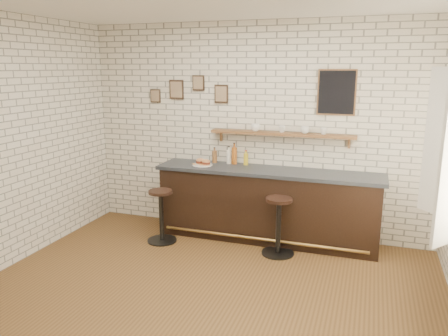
% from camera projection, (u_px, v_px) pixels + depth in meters
% --- Properties ---
extents(ground, '(5.00, 5.00, 0.00)m').
position_uv_depth(ground, '(205.00, 293.00, 4.70)').
color(ground, brown).
rests_on(ground, ground).
extents(bar_counter, '(3.10, 0.65, 1.01)m').
position_uv_depth(bar_counter, '(267.00, 205.00, 6.06)').
color(bar_counter, black).
rests_on(bar_counter, ground).
extents(sandwich_plate, '(0.28, 0.28, 0.01)m').
position_uv_depth(sandwich_plate, '(202.00, 165.00, 6.21)').
color(sandwich_plate, white).
rests_on(sandwich_plate, bar_counter).
extents(ciabatta_sandwich, '(0.24, 0.17, 0.08)m').
position_uv_depth(ciabatta_sandwich, '(203.00, 162.00, 6.19)').
color(ciabatta_sandwich, tan).
rests_on(ciabatta_sandwich, sandwich_plate).
extents(potato_chips, '(0.26, 0.18, 0.00)m').
position_uv_depth(potato_chips, '(201.00, 164.00, 6.21)').
color(potato_chips, '#EDA953').
rests_on(potato_chips, sandwich_plate).
extents(bitters_bottle_brown, '(0.07, 0.07, 0.23)m').
position_uv_depth(bitters_bottle_brown, '(215.00, 156.00, 6.36)').
color(bitters_bottle_brown, brown).
rests_on(bitters_bottle_brown, bar_counter).
extents(bitters_bottle_white, '(0.07, 0.07, 0.25)m').
position_uv_depth(bitters_bottle_white, '(229.00, 157.00, 6.29)').
color(bitters_bottle_white, white).
rests_on(bitters_bottle_white, bar_counter).
extents(bitters_bottle_amber, '(0.08, 0.08, 0.31)m').
position_uv_depth(bitters_bottle_amber, '(234.00, 155.00, 6.26)').
color(bitters_bottle_amber, '#974D18').
rests_on(bitters_bottle_amber, bar_counter).
extents(condiment_bottle_yellow, '(0.07, 0.07, 0.21)m').
position_uv_depth(condiment_bottle_yellow, '(246.00, 159.00, 6.22)').
color(condiment_bottle_yellow, gold).
rests_on(condiment_bottle_yellow, bar_counter).
extents(bar_stool_left, '(0.41, 0.41, 0.74)m').
position_uv_depth(bar_stool_left, '(161.00, 214.00, 6.02)').
color(bar_stool_left, black).
rests_on(bar_stool_left, ground).
extents(bar_stool_right, '(0.42, 0.42, 0.76)m').
position_uv_depth(bar_stool_right, '(278.00, 224.00, 5.60)').
color(bar_stool_right, black).
rests_on(bar_stool_right, ground).
extents(wall_shelf, '(2.00, 0.18, 0.18)m').
position_uv_depth(wall_shelf, '(281.00, 134.00, 5.99)').
color(wall_shelf, brown).
rests_on(wall_shelf, ground).
extents(shelf_cup_a, '(0.16, 0.16, 0.10)m').
position_uv_depth(shelf_cup_a, '(255.00, 128.00, 6.09)').
color(shelf_cup_a, white).
rests_on(shelf_cup_a, wall_shelf).
extents(shelf_cup_b, '(0.14, 0.14, 0.09)m').
position_uv_depth(shelf_cup_b, '(282.00, 129.00, 5.97)').
color(shelf_cup_b, white).
rests_on(shelf_cup_b, wall_shelf).
extents(shelf_cup_c, '(0.13, 0.13, 0.09)m').
position_uv_depth(shelf_cup_c, '(305.00, 130.00, 5.87)').
color(shelf_cup_c, white).
rests_on(shelf_cup_c, wall_shelf).
extents(shelf_cup_d, '(0.10, 0.10, 0.09)m').
position_uv_depth(shelf_cup_d, '(324.00, 131.00, 5.79)').
color(shelf_cup_d, white).
rests_on(shelf_cup_d, wall_shelf).
extents(back_wall_decor, '(2.96, 0.02, 0.56)m').
position_uv_depth(back_wall_decor, '(271.00, 92.00, 5.99)').
color(back_wall_decor, black).
rests_on(back_wall_decor, ground).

